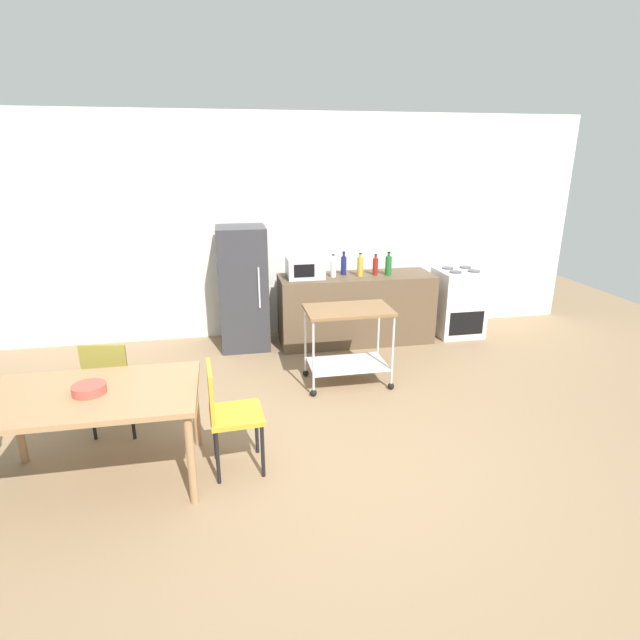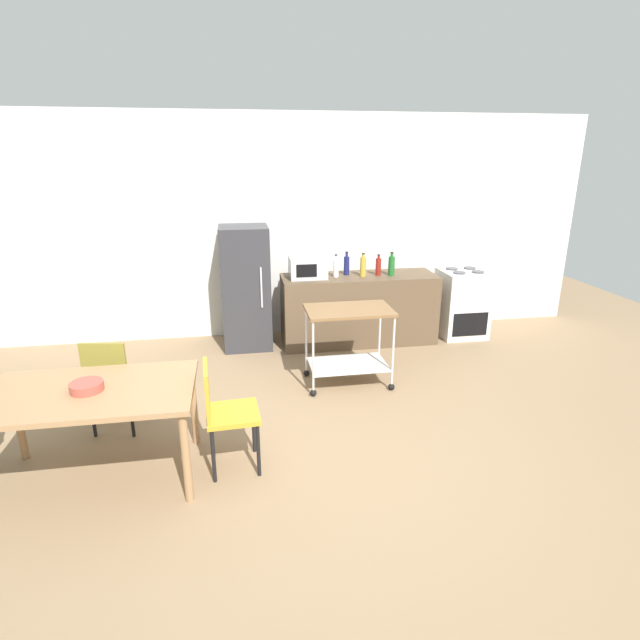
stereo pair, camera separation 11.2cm
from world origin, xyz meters
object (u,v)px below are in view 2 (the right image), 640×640
(stove_oven, at_px, (462,303))
(bottle_olive_oil, at_px, (363,266))
(microwave, at_px, (308,268))
(refrigerator, at_px, (246,288))
(dining_table, at_px, (90,400))
(bottle_soda, at_px, (378,266))
(bottle_vinegar, at_px, (391,266))
(fruit_bowl, at_px, (87,387))
(bottle_soy_sauce, at_px, (336,268))
(chair_mustard, at_px, (224,409))
(kitchen_cart, at_px, (348,334))
(bottle_sesame_oil, at_px, (347,265))
(chair_olive, at_px, (112,378))

(stove_oven, relative_size, bottle_olive_oil, 3.08)
(bottle_olive_oil, bearing_deg, microwave, 176.17)
(refrigerator, bearing_deg, microwave, -7.40)
(dining_table, xyz_separation_m, bottle_soda, (2.91, 2.54, 0.35))
(bottle_vinegar, bearing_deg, fruit_bowl, -140.76)
(bottle_soy_sauce, relative_size, bottle_olive_oil, 0.97)
(chair_mustard, bearing_deg, kitchen_cart, -47.28)
(microwave, distance_m, bottle_vinegar, 1.07)
(refrigerator, bearing_deg, stove_oven, -1.60)
(chair_mustard, relative_size, bottle_sesame_oil, 2.95)
(chair_mustard, distance_m, stove_oven, 4.09)
(refrigerator, relative_size, kitchen_cart, 1.70)
(fruit_bowl, bearing_deg, chair_mustard, -0.76)
(chair_olive, bearing_deg, bottle_soy_sauce, -133.00)
(microwave, relative_size, bottle_olive_oil, 1.54)
(dining_table, bearing_deg, bottle_soy_sauce, 47.20)
(bottle_sesame_oil, bearing_deg, bottle_soda, -13.91)
(chair_olive, bearing_deg, microwave, -128.06)
(chair_olive, distance_m, bottle_soy_sauce, 3.03)
(refrigerator, distance_m, bottle_olive_oil, 1.51)
(chair_mustard, distance_m, bottle_soy_sauce, 2.96)
(refrigerator, xyz_separation_m, bottle_soda, (1.69, -0.12, 0.24))
(bottle_sesame_oil, relative_size, bottle_olive_oil, 1.01)
(refrigerator, bearing_deg, bottle_olive_oil, -5.71)
(dining_table, height_order, kitchen_cart, kitchen_cart)
(bottle_soy_sauce, bearing_deg, bottle_soda, 0.10)
(chair_mustard, xyz_separation_m, bottle_olive_oil, (1.74, 2.54, 0.51))
(bottle_soda, relative_size, bottle_vinegar, 0.90)
(bottle_soda, bearing_deg, refrigerator, 175.86)
(bottle_sesame_oil, xyz_separation_m, bottle_soda, (0.40, -0.10, -0.01))
(refrigerator, height_order, fruit_bowl, refrigerator)
(microwave, xyz_separation_m, bottle_vinegar, (1.07, -0.06, -0.00))
(refrigerator, height_order, bottle_vinegar, refrigerator)
(chair_olive, bearing_deg, chair_mustard, 152.35)
(bottle_vinegar, distance_m, fruit_bowl, 3.98)
(bottle_olive_oil, xyz_separation_m, bottle_soda, (0.21, 0.03, -0.02))
(bottle_olive_oil, bearing_deg, bottle_vinegar, -1.87)
(kitchen_cart, relative_size, bottle_sesame_oil, 3.02)
(dining_table, distance_m, chair_mustard, 0.97)
(bottle_soy_sauce, relative_size, bottle_soda, 1.06)
(refrigerator, relative_size, bottle_soy_sauce, 5.36)
(stove_oven, bearing_deg, kitchen_cart, -146.19)
(bottle_sesame_oil, bearing_deg, bottle_soy_sauce, -148.07)
(bottle_sesame_oil, distance_m, fruit_bowl, 3.66)
(kitchen_cart, height_order, bottle_olive_oil, bottle_olive_oil)
(stove_oven, height_order, refrigerator, refrigerator)
(kitchen_cart, distance_m, bottle_olive_oil, 1.35)
(refrigerator, relative_size, bottle_olive_oil, 5.19)
(stove_oven, bearing_deg, chair_mustard, -140.49)
(chair_olive, xyz_separation_m, kitchen_cart, (2.27, 0.62, 0.05))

